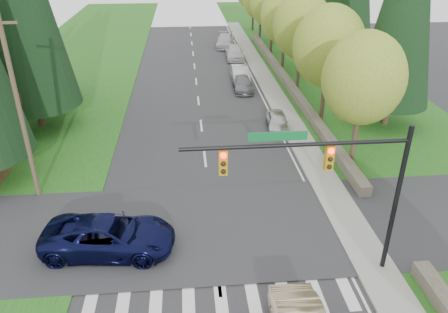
{
  "coord_description": "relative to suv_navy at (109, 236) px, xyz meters",
  "views": [
    {
      "loc": [
        -1.05,
        -9.58,
        13.17
      ],
      "look_at": [
        0.77,
        10.35,
        2.8
      ],
      "focal_mm": 35.0,
      "sensor_mm": 36.0,
      "label": 1
    }
  ],
  "objects": [
    {
      "name": "grass_east",
      "position": [
        17.82,
        13.2,
        -0.8
      ],
      "size": [
        14.0,
        110.0,
        0.06
      ],
      "primitive_type": "cube",
      "color": "#1D5215",
      "rests_on": "ground"
    },
    {
      "name": "grass_west",
      "position": [
        -8.18,
        13.2,
        -0.8
      ],
      "size": [
        14.0,
        110.0,
        0.06
      ],
      "primitive_type": "cube",
      "color": "#1D5215",
      "rests_on": "ground"
    },
    {
      "name": "cross_street",
      "position": [
        4.82,
        1.2,
        -0.83
      ],
      "size": [
        120.0,
        8.0,
        0.1
      ],
      "primitive_type": "cube",
      "color": "#28282B",
      "rests_on": "ground"
    },
    {
      "name": "sidewalk_east",
      "position": [
        11.72,
        15.2,
        -0.77
      ],
      "size": [
        1.8,
        80.0,
        0.13
      ],
      "primitive_type": "cube",
      "color": "gray",
      "rests_on": "ground"
    },
    {
      "name": "curb_east",
      "position": [
        10.87,
        15.2,
        -0.77
      ],
      "size": [
        0.2,
        80.0,
        0.13
      ],
      "primitive_type": "cube",
      "color": "gray",
      "rests_on": "ground"
    },
    {
      "name": "stone_wall_north",
      "position": [
        13.42,
        23.2,
        -0.48
      ],
      "size": [
        0.7,
        40.0,
        0.7
      ],
      "primitive_type": "cube",
      "color": "#4C4438",
      "rests_on": "ground"
    },
    {
      "name": "traffic_signal",
      "position": [
        9.19,
        -2.3,
        4.15
      ],
      "size": [
        8.7,
        0.37,
        6.8
      ],
      "color": "black",
      "rests_on": "ground"
    },
    {
      "name": "utility_pole",
      "position": [
        -4.68,
        5.2,
        4.31
      ],
      "size": [
        1.6,
        0.24,
        10.0
      ],
      "color": "#473828",
      "rests_on": "ground"
    },
    {
      "name": "decid_tree_0",
      "position": [
        14.02,
        7.2,
        4.77
      ],
      "size": [
        4.8,
        4.8,
        8.37
      ],
      "color": "#38281C",
      "rests_on": "ground"
    },
    {
      "name": "decid_tree_1",
      "position": [
        14.12,
        14.2,
        4.97
      ],
      "size": [
        5.2,
        5.2,
        8.8
      ],
      "color": "#38281C",
      "rests_on": "ground"
    },
    {
      "name": "decid_tree_2",
      "position": [
        13.92,
        21.2,
        5.1
      ],
      "size": [
        5.0,
        5.0,
        8.82
      ],
      "color": "#38281C",
      "rests_on": "ground"
    },
    {
      "name": "decid_tree_3",
      "position": [
        14.02,
        28.2,
        4.83
      ],
      "size": [
        5.0,
        5.0,
        8.55
      ],
      "color": "#38281C",
      "rests_on": "ground"
    },
    {
      "name": "decid_tree_4",
      "position": [
        14.12,
        35.2,
        5.23
      ],
      "size": [
        5.4,
        5.4,
        9.18
      ],
      "color": "#38281C",
      "rests_on": "ground"
    },
    {
      "name": "suv_navy",
      "position": [
        0.0,
        0.0,
        0.0
      ],
      "size": [
        6.22,
        3.33,
        1.66
      ],
      "primitive_type": "imported",
      "rotation": [
        0.0,
        0.0,
        1.47
      ],
      "color": "black",
      "rests_on": "ground"
    },
    {
      "name": "parked_car_a",
      "position": [
        10.42,
        12.99,
        -0.2
      ],
      "size": [
        1.88,
        3.87,
        1.27
      ],
      "primitive_type": "imported",
      "rotation": [
        0.0,
        0.0,
        -0.1
      ],
      "color": "#BCBBC1",
      "rests_on": "ground"
    },
    {
      "name": "parked_car_b",
      "position": [
        9.02,
        22.14,
        -0.22
      ],
      "size": [
        1.82,
        4.27,
        1.23
      ],
      "primitive_type": "imported",
      "rotation": [
        0.0,
        0.0,
        -0.02
      ],
      "color": "slate",
      "rests_on": "ground"
    },
    {
      "name": "parked_car_c",
      "position": [
        9.12,
        24.83,
        -0.08
      ],
      "size": [
        1.64,
        4.58,
        1.5
      ],
      "primitive_type": "imported",
      "rotation": [
        0.0,
        0.0,
        -0.01
      ],
      "color": "#ABAAAF",
      "rests_on": "ground"
    },
    {
      "name": "parked_car_d",
      "position": [
        9.53,
        33.16,
        -0.01
      ],
      "size": [
        2.14,
        4.91,
        1.65
      ],
      "primitive_type": "imported",
      "rotation": [
        0.0,
        0.0,
        -0.04
      ],
      "color": "silver",
      "rests_on": "ground"
    },
    {
      "name": "parked_car_e",
      "position": [
        9.02,
        39.33,
        -0.07
      ],
      "size": [
        2.84,
        5.52,
        1.53
      ],
      "primitive_type": "imported",
      "rotation": [
        0.0,
        0.0,
        -0.14
      ],
      "color": "#AEADB2",
      "rests_on": "ground"
    }
  ]
}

